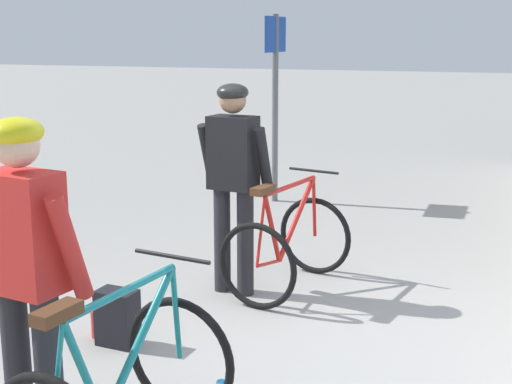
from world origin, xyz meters
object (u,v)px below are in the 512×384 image
cyclist_near_in_red (26,261)px  bicycle_far_red (288,245)px  backpack_on_platform (118,318)px  platform_sign_post (275,77)px  cyclist_far_in_dark (233,170)px  water_bottle_by_the_backpack (96,324)px

cyclist_near_in_red → bicycle_far_red: bearing=80.9°
backpack_on_platform → platform_sign_post: platform_sign_post is taller
platform_sign_post → backpack_on_platform: bearing=-84.7°
cyclist_far_in_dark → water_bottle_by_the_backpack: (-0.58, -1.21, -0.95)m
water_bottle_by_the_backpack → platform_sign_post: (-0.22, 4.56, 1.52)m
backpack_on_platform → bicycle_far_red: bearing=65.4°
cyclist_far_in_dark → water_bottle_by_the_backpack: 1.65m
backpack_on_platform → cyclist_near_in_red: bearing=-72.9°
backpack_on_platform → water_bottle_by_the_backpack: (-0.22, 0.05, -0.10)m
bicycle_far_red → platform_sign_post: size_ratio=0.49×
cyclist_far_in_dark → water_bottle_by_the_backpack: cyclist_far_in_dark is taller
cyclist_far_in_dark → bicycle_far_red: (0.41, 0.21, -0.65)m
cyclist_near_in_red → backpack_on_platform: (-0.33, 1.32, -0.85)m
platform_sign_post → bicycle_far_red: bearing=-69.0°
cyclist_far_in_dark → cyclist_near_in_red: bearing=-90.9°
platform_sign_post → cyclist_near_in_red: bearing=-82.7°
bicycle_far_red → water_bottle_by_the_backpack: bearing=-124.9°
backpack_on_platform → water_bottle_by_the_backpack: size_ratio=2.01×
cyclist_far_in_dark → platform_sign_post: platform_sign_post is taller
bicycle_far_red → platform_sign_post: 3.58m
cyclist_near_in_red → bicycle_far_red: size_ratio=1.49×
water_bottle_by_the_backpack → platform_sign_post: size_ratio=0.08×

